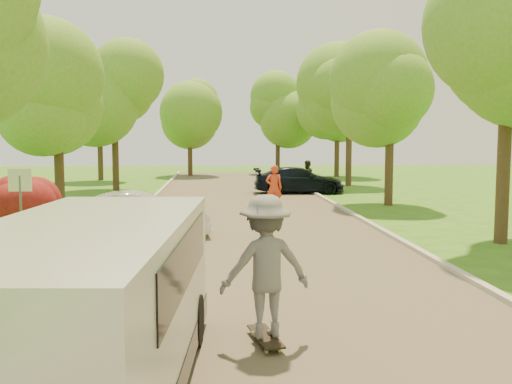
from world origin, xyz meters
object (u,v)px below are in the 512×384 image
object	(u,v)px
longboard	(265,337)
skateboarder	(265,266)
street_sign	(20,194)
dark_sedan	(299,180)
silver_sedan	(139,215)
person_striped	(274,188)
minivan	(87,309)
person_olive	(307,176)

from	to	relation	value
longboard	skateboarder	size ratio (longest dim) A/B	0.53
street_sign	dark_sedan	world-z (taller)	street_sign
street_sign	silver_sedan	distance (m)	3.67
dark_sedan	person_striped	world-z (taller)	person_striped
longboard	minivan	bearing A→B (deg)	26.98
dark_sedan	person_striped	size ratio (longest dim) A/B	2.59
minivan	person_striped	xyz separation A→B (m)	(3.76, 16.49, -0.15)
person_olive	person_striped	bearing A→B (deg)	33.13
street_sign	skateboarder	world-z (taller)	street_sign
minivan	dark_sedan	bearing A→B (deg)	80.43
street_sign	skateboarder	size ratio (longest dim) A/B	1.09
person_striped	silver_sedan	bearing A→B (deg)	53.85
dark_sedan	person_striped	bearing A→B (deg)	164.21
longboard	person_striped	xyz separation A→B (m)	(1.66, 14.85, 0.80)
street_sign	minivan	size ratio (longest dim) A/B	0.39
longboard	person_olive	distance (m)	22.70
dark_sedan	person_olive	world-z (taller)	person_olive
person_striped	person_olive	distance (m)	7.86
minivan	silver_sedan	distance (m)	10.50
minivan	skateboarder	bearing A→B (deg)	42.32
street_sign	person_striped	bearing A→B (deg)	50.51
skateboarder	person_striped	size ratio (longest dim) A/B	1.10
minivan	person_olive	xyz separation A→B (m)	(6.30, 23.92, -0.20)
dark_sedan	person_olive	xyz separation A→B (m)	(0.50, 0.45, 0.17)
silver_sedan	dark_sedan	bearing A→B (deg)	-32.20
street_sign	dark_sedan	distance (m)	18.04
minivan	longboard	xyz separation A→B (m)	(2.09, 1.64, -0.95)
silver_sedan	skateboarder	xyz separation A→B (m)	(2.89, -8.82, 0.46)
dark_sedan	person_striped	distance (m)	7.28
minivan	dark_sedan	size ratio (longest dim) A/B	1.17
skateboarder	person_striped	xyz separation A→B (m)	(1.66, 14.85, -0.22)
dark_sedan	longboard	world-z (taller)	dark_sedan
minivan	dark_sedan	distance (m)	24.18
silver_sedan	person_striped	distance (m)	7.56
dark_sedan	longboard	distance (m)	22.16
street_sign	silver_sedan	bearing A→B (deg)	45.41
street_sign	skateboarder	xyz separation A→B (m)	(5.39, -6.29, -0.43)
dark_sedan	skateboarder	world-z (taller)	skateboarder
skateboarder	person_olive	xyz separation A→B (m)	(4.21, 22.29, -0.27)
street_sign	person_striped	distance (m)	11.12
minivan	person_olive	world-z (taller)	minivan
person_striped	dark_sedan	bearing A→B (deg)	-105.34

